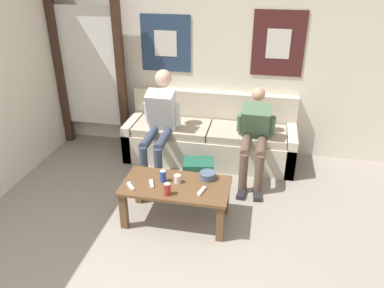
{
  "coord_description": "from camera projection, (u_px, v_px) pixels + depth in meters",
  "views": [
    {
      "loc": [
        0.89,
        -1.87,
        2.49
      ],
      "look_at": [
        0.15,
        1.74,
        0.65
      ],
      "focal_mm": 35.0,
      "sensor_mm": 36.0,
      "label": 1
    }
  ],
  "objects": [
    {
      "name": "wall_back",
      "position": [
        200.0,
        59.0,
        4.98
      ],
      "size": [
        10.0,
        0.07,
        2.55
      ],
      "color": "silver",
      "rests_on": "ground_plane"
    },
    {
      "name": "door_frame",
      "position": [
        89.0,
        63.0,
        5.09
      ],
      "size": [
        1.0,
        0.1,
        2.15
      ],
      "color": "#382319",
      "rests_on": "ground_plane"
    },
    {
      "name": "couch",
      "position": [
        210.0,
        139.0,
        5.06
      ],
      "size": [
        2.24,
        0.74,
        0.86
      ],
      "color": "beige",
      "rests_on": "ground_plane"
    },
    {
      "name": "coffee_table",
      "position": [
        176.0,
        191.0,
        3.81
      ],
      "size": [
        1.09,
        0.56,
        0.44
      ],
      "color": "brown",
      "rests_on": "ground_plane"
    },
    {
      "name": "person_seated_adult",
      "position": [
        160.0,
        120.0,
        4.66
      ],
      "size": [
        0.47,
        0.96,
        1.25
      ],
      "color": "#384256",
      "rests_on": "ground_plane"
    },
    {
      "name": "person_seated_teen",
      "position": [
        255.0,
        134.0,
        4.48
      ],
      "size": [
        0.47,
        0.9,
        1.09
      ],
      "color": "brown",
      "rests_on": "ground_plane"
    },
    {
      "name": "backpack",
      "position": [
        198.0,
        175.0,
        4.44
      ],
      "size": [
        0.39,
        0.35,
        0.36
      ],
      "color": "#1E5642",
      "rests_on": "ground_plane"
    },
    {
      "name": "ceramic_bowl",
      "position": [
        207.0,
        175.0,
        3.86
      ],
      "size": [
        0.17,
        0.17,
        0.08
      ],
      "color": "#475B75",
      "rests_on": "coffee_table"
    },
    {
      "name": "pillar_candle",
      "position": [
        177.0,
        179.0,
        3.79
      ],
      "size": [
        0.07,
        0.07,
        0.1
      ],
      "color": "silver",
      "rests_on": "coffee_table"
    },
    {
      "name": "drink_can_blue",
      "position": [
        163.0,
        176.0,
        3.81
      ],
      "size": [
        0.07,
        0.07,
        0.12
      ],
      "color": "#28479E",
      "rests_on": "coffee_table"
    },
    {
      "name": "drink_can_red",
      "position": [
        167.0,
        189.0,
        3.59
      ],
      "size": [
        0.07,
        0.07,
        0.12
      ],
      "color": "maroon",
      "rests_on": "coffee_table"
    },
    {
      "name": "game_controller_near_left",
      "position": [
        151.0,
        184.0,
        3.77
      ],
      "size": [
        0.08,
        0.15,
        0.03
      ],
      "color": "white",
      "rests_on": "coffee_table"
    },
    {
      "name": "game_controller_near_right",
      "position": [
        202.0,
        191.0,
        3.65
      ],
      "size": [
        0.07,
        0.15,
        0.03
      ],
      "color": "white",
      "rests_on": "coffee_table"
    },
    {
      "name": "game_controller_far_center",
      "position": [
        131.0,
        186.0,
        3.73
      ],
      "size": [
        0.12,
        0.13,
        0.03
      ],
      "color": "white",
      "rests_on": "coffee_table"
    }
  ]
}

